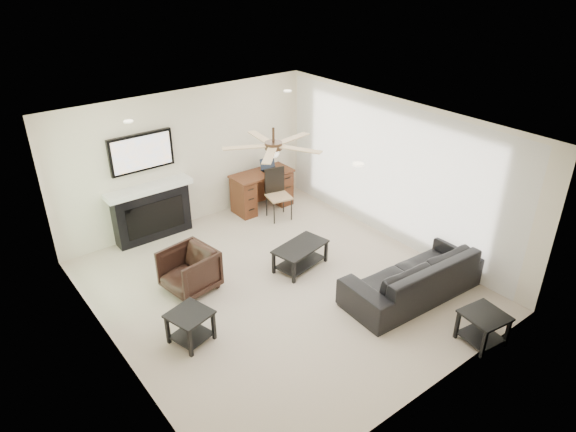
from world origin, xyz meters
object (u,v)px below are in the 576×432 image
at_px(sofa, 415,274).
at_px(coffee_table, 300,256).
at_px(armchair, 189,270).
at_px(fireplace_unit, 149,189).
at_px(desk, 262,190).

height_order(sofa, coffee_table, sofa).
bearing_deg(coffee_table, armchair, 150.60).
distance_m(coffee_table, fireplace_unit, 2.87).
bearing_deg(fireplace_unit, sofa, -59.43).
relative_size(fireplace_unit, desk, 1.57).
height_order(sofa, fireplace_unit, fireplace_unit).
bearing_deg(desk, fireplace_unit, 174.19).
bearing_deg(fireplace_unit, desk, -5.81).
distance_m(coffee_table, desk, 2.28).
distance_m(armchair, desk, 2.93).
relative_size(coffee_table, fireplace_unit, 0.47).
xyz_separation_m(armchair, desk, (2.46, 1.59, 0.05)).
bearing_deg(fireplace_unit, coffee_table, -58.63).
distance_m(sofa, armchair, 3.37).
bearing_deg(coffee_table, fireplace_unit, 109.90).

